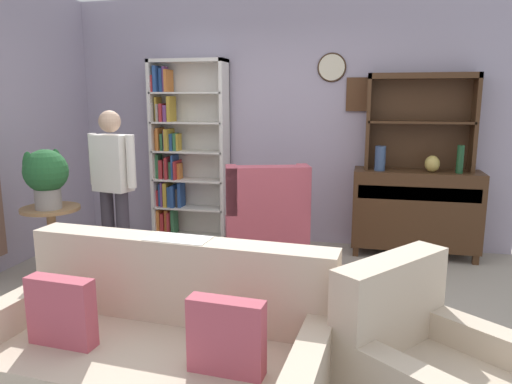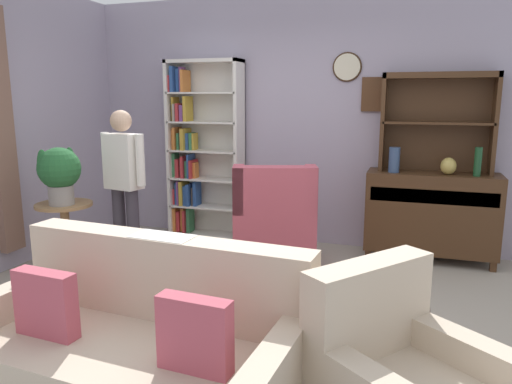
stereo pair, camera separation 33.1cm
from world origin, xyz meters
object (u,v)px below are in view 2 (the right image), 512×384
Objects in this scene: book_stack at (242,278)px; plant_stand at (66,231)px; vase_round at (448,166)px; vase_tall at (394,160)px; couch_floral at (139,354)px; coffee_table at (231,289)px; person_reading at (124,179)px; bottle_wine at (478,162)px; sideboard at (431,212)px; wingback_chair at (274,230)px; sideboard_hutch at (438,109)px; bookshelf at (199,153)px; potted_plant_large at (59,171)px.

plant_stand is at bearing 161.99° from book_stack.
vase_tall is at bearing -178.51° from vase_round.
couch_floral is 2.32× the size of coffee_table.
person_reading reaches higher than book_stack.
bottle_wine is at bearing 57.15° from couch_floral.
sideboard is at bearing 152.83° from vase_round.
wingback_chair reaches higher than book_stack.
sideboard_hutch is 3.87× the size of bottle_wine.
plant_stand is (-1.83, -0.79, 0.05)m from wingback_chair.
vase_round is 3.18m from person_reading.
couch_floral reaches higher than book_stack.
bottle_wine is 0.27× the size of wingback_chair.
bookshelf reaches higher than plant_stand.
sideboard is 0.68m from bottle_wine.
book_stack is (1.53, -0.93, -0.46)m from person_reading.
person_reading is (-2.94, -1.19, -0.10)m from vase_round.
bookshelf is at bearing -179.43° from sideboard_hutch.
vase_tall is at bearing 68.93° from couch_floral.
vase_tall is 0.32× the size of coffee_table.
vase_tall reaches higher than couch_floral.
coffee_table is at bearing -33.03° from person_reading.
sideboard is at bearing 58.05° from coffee_table.
sideboard_hutch reaches higher than coffee_table.
person_reading is (-2.81, -1.26, 0.40)m from sideboard.
sideboard_hutch is 6.47× the size of vase_round.
bottle_wine reaches higher than wingback_chair.
sideboard_hutch is 0.71× the size of person_reading.
sideboard_hutch reaches higher than sideboard.
sideboard is at bearing 24.84° from plant_stand.
couch_floral is (-1.55, -3.21, -1.25)m from sideboard_hutch.
vase_round is 0.21× the size of coffee_table.
person_reading is 1.95× the size of coffee_table.
vase_round is at bearing 56.22° from book_stack.
plant_stand is at bearing -112.24° from bookshelf.
sideboard_hutch reaches higher than vase_round.
bookshelf reaches higher than sideboard.
coffee_table is (-1.50, -2.13, -0.65)m from vase_round.
wingback_chair is at bearing -160.72° from bottle_wine.
couch_floral is at bearing -41.92° from plant_stand.
bookshelf is 10.30× the size of book_stack.
person_reading is (-1.34, -0.52, 0.52)m from wingback_chair.
person_reading is at bearing -158.00° from vase_round.
person_reading is 1.81m from coffee_table.
potted_plant_large is 2.11m from coffee_table.
book_stack is at bearing -123.78° from vase_round.
plant_stand is (-3.30, -1.64, -1.13)m from sideboard_hutch.
vase_round reaches higher than plant_stand.
potted_plant_large is 0.58m from person_reading.
vase_round is 3.77m from plant_stand.
sideboard is 6.38× the size of book_stack.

